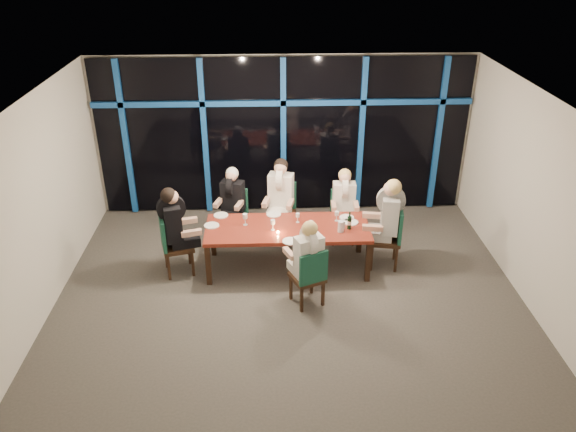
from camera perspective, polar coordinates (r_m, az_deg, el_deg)
The scene contains 29 objects.
room at distance 7.62m, azimuth 0.17°, elevation 4.42°, with size 7.04×7.00×3.02m.
window_wall at distance 10.53m, azimuth -0.42°, elevation 8.31°, with size 6.86×0.43×2.94m.
dining_table at distance 8.93m, azimuth -0.05°, elevation -1.50°, with size 2.60×1.00×0.75m.
chair_far_left at distance 9.94m, azimuth -5.46°, elevation 0.49°, with size 0.54×0.54×0.93m.
chair_far_mid at distance 9.92m, azimuth -0.66°, elevation 0.92°, with size 0.57×0.57×1.02m.
chair_far_right at distance 9.89m, azimuth 5.59°, elevation 0.33°, with size 0.45×0.45×0.93m.
chair_end_left at distance 9.03m, azimuth -11.75°, elevation -2.59°, with size 0.58×0.58×1.02m.
chair_end_right at distance 9.18m, azimuth 10.42°, elevation -1.81°, with size 0.56×0.56×1.05m.
chair_near_mid at distance 8.12m, azimuth 2.23°, elevation -6.01°, with size 0.58×0.58×0.95m.
diner_far_left at distance 9.71m, azimuth -5.71°, elevation 2.23°, with size 0.54×0.63×0.90m.
diner_far_mid at distance 9.67m, azimuth -0.77°, elevation 2.83°, with size 0.57×0.68×0.99m.
diner_far_right at distance 9.66m, azimuth 5.73°, elevation 2.06°, with size 0.47×0.58×0.90m.
diner_end_left at distance 8.85m, azimuth -11.44°, elevation -0.25°, with size 0.69×0.59×0.99m.
diner_end_right at distance 8.99m, azimuth 10.08°, elevation 0.52°, with size 0.69×0.56×1.02m.
diner_near_mid at distance 7.98m, azimuth 2.01°, elevation -3.47°, with size 0.59×0.65×0.92m.
plate_far_left at distance 9.30m, azimuth -6.84°, elevation 0.07°, with size 0.24×0.24×0.01m, color white.
plate_far_mid at distance 9.27m, azimuth -1.46°, elevation 0.18°, with size 0.24×0.24×0.01m, color white.
plate_far_right at distance 9.21m, azimuth 5.99°, elevation -0.17°, with size 0.24×0.24×0.01m, color white.
plate_end_left at distance 9.01m, azimuth -7.77°, elevation -0.96°, with size 0.24×0.24×0.01m, color white.
plate_end_right at distance 9.08m, azimuth 6.40°, elevation -0.63°, with size 0.24×0.24×0.01m, color white.
plate_near_mid at distance 8.49m, azimuth 0.23°, elevation -2.57°, with size 0.24×0.24×0.01m, color white.
wine_bottle at distance 8.84m, azimuth 6.25°, elevation -0.65°, with size 0.07×0.07×0.29m.
water_pitcher at distance 8.76m, azimuth 5.41°, elevation -1.05°, with size 0.11×0.10×0.18m.
tea_light at distance 8.71m, azimuth -1.02°, elevation -1.69°, with size 0.05×0.05×0.03m, color #FCA24B.
wine_glass_a at distance 8.75m, azimuth -1.55°, elevation -0.68°, with size 0.07×0.07×0.18m.
wine_glass_b at distance 8.98m, azimuth 0.99°, elevation 0.03°, with size 0.06×0.06×0.16m.
wine_glass_c at distance 8.72m, azimuth 2.34°, elevation -0.80°, with size 0.07×0.07×0.18m.
wine_glass_d at distance 8.92m, azimuth -4.38°, elevation -0.09°, with size 0.08×0.08×0.20m.
wine_glass_e at distance 9.06m, azimuth 4.97°, elevation 0.20°, with size 0.06×0.06×0.17m.
Camera 1 is at (-0.29, -7.00, 5.01)m, focal length 35.00 mm.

